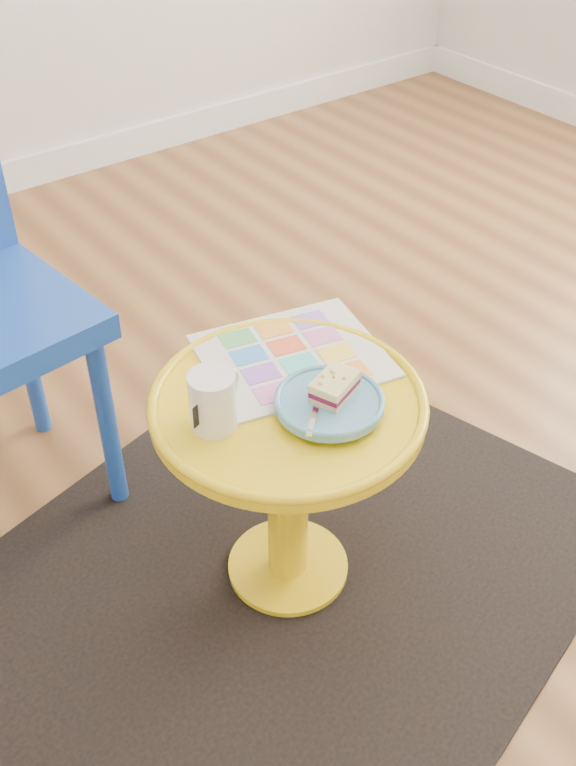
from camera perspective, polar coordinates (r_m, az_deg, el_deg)
floor at (r=2.11m, az=9.28°, el=-5.21°), size 4.00×4.00×0.00m
rug at (r=1.86m, az=0.00°, el=-12.30°), size 1.53×1.39×0.01m
side_table at (r=1.61m, az=0.00°, el=-4.79°), size 0.50×0.50×0.47m
newspaper at (r=1.62m, az=0.31°, el=1.83°), size 0.39×0.35×0.01m
mug at (r=1.44m, az=-4.99°, el=-1.05°), size 0.11×0.08×0.11m
plate at (r=1.49m, az=2.78°, el=-1.36°), size 0.19×0.19×0.02m
cake_slice at (r=1.48m, az=3.14°, el=-0.23°), size 0.10×0.08×0.04m
fork at (r=1.47m, az=1.92°, el=-1.54°), size 0.12×0.11×0.00m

